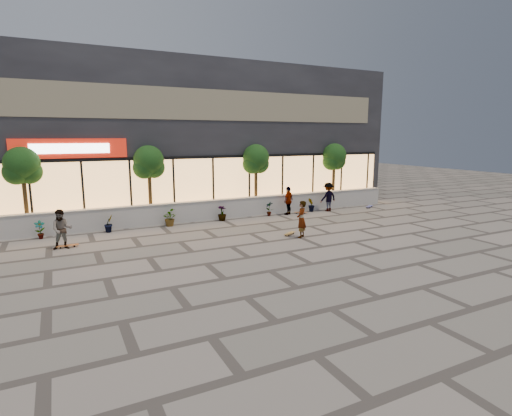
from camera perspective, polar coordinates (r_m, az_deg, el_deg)
name	(u,v)px	position (r m, az deg, el deg)	size (l,w,h in m)	color
ground	(287,252)	(15.39, 4.51, -6.27)	(80.00, 80.00, 0.00)	gray
planter_wall	(220,209)	(21.40, -5.17, -0.14)	(22.00, 0.42, 1.04)	beige
retail_building	(187,138)	(26.24, -9.77, 9.84)	(24.00, 9.17, 8.50)	#232328
shrub_a	(40,230)	(19.49, -28.49, -2.74)	(0.43, 0.29, 0.81)	#173210
shrub_b	(109,223)	(19.57, -20.29, -2.08)	(0.45, 0.36, 0.81)	#173210
shrub_c	(169,218)	(20.04, -12.32, -1.39)	(0.73, 0.63, 0.81)	#173210
shrub_d	(222,213)	(20.88, -4.87, -0.72)	(0.45, 0.45, 0.81)	#173210
shrub_e	(269,209)	(22.05, 1.90, -0.11)	(0.43, 0.29, 0.81)	#173210
shrub_f	(311,205)	(23.50, 7.91, 0.44)	(0.45, 0.36, 0.81)	#173210
tree_west	(22,168)	(20.40, -30.42, 4.96)	(1.60, 1.50, 3.92)	#49371A
tree_midwest	(149,164)	(20.78, -15.07, 6.09)	(1.60, 1.50, 3.92)	#49371A
tree_mideast	(256,161)	(22.75, -0.02, 6.77)	(1.60, 1.50, 3.92)	#49371A
tree_east	(334,158)	(25.68, 11.11, 6.97)	(1.60, 1.50, 3.92)	#49371A
skater_center	(301,219)	(17.41, 6.50, -1.61)	(0.59, 0.39, 1.62)	white
skater_left	(62,229)	(17.26, -25.98, -2.77)	(0.77, 0.60, 1.58)	#8F7B5C
skater_right_near	(288,201)	(22.42, 4.66, 1.05)	(0.93, 0.39, 1.59)	silver
skater_right_far	(328,197)	(23.80, 10.27, 1.57)	(1.09, 0.63, 1.69)	maroon
skateboard_center	(290,233)	(17.94, 4.83, -3.61)	(0.77, 0.58, 0.09)	olive
skateboard_left	(67,246)	(17.58, -25.33, -4.87)	(0.81, 0.21, 0.10)	#B15921
skateboard_right_near	(301,212)	(22.87, 6.43, -0.64)	(0.73, 0.55, 0.09)	brown
skateboard_right_far	(369,206)	(25.65, 15.90, 0.25)	(0.86, 0.63, 0.10)	#535598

